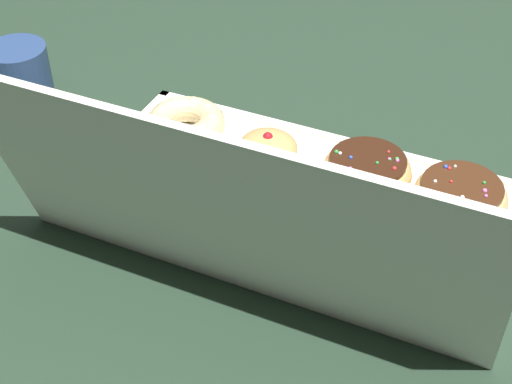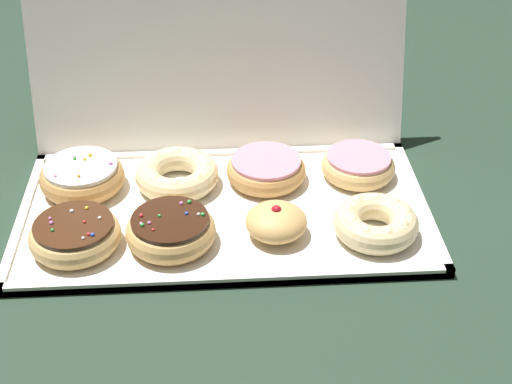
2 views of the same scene
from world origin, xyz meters
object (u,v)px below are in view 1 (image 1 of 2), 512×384
sprinkle_donut_1 (367,171)px  pink_frosted_donut_7 (133,180)px  jelly_filled_donut_2 (268,148)px  coffee_mug (18,74)px  pink_frosted_donut_6 (228,207)px  cruller_donut_5 (328,234)px  donut_box (296,202)px  sprinkle_donut_0 (460,196)px  cruller_donut_3 (186,123)px  sprinkle_donut_4 (441,266)px

sprinkle_donut_1 → pink_frosted_donut_7: 0.30m
jelly_filled_donut_2 → coffee_mug: 0.41m
sprinkle_donut_1 → pink_frosted_donut_6: sprinkle_donut_1 is taller
pink_frosted_donut_6 → cruller_donut_5: bearing=-177.8°
donut_box → sprinkle_donut_1: bearing=-135.5°
pink_frosted_donut_6 → pink_frosted_donut_7: bearing=1.2°
sprinkle_donut_0 → jelly_filled_donut_2: jelly_filled_donut_2 is taller
cruller_donut_3 → coffee_mug: coffee_mug is taller
jelly_filled_donut_2 → coffee_mug: (0.41, 0.00, 0.02)m
cruller_donut_3 → sprinkle_donut_4: bearing=161.7°
cruller_donut_3 → coffee_mug: size_ratio=1.02×
sprinkle_donut_0 → pink_frosted_donut_7: sprinkle_donut_0 is taller
sprinkle_donut_4 → pink_frosted_donut_7: sprinkle_donut_4 is taller
cruller_donut_5 → pink_frosted_donut_6: bearing=2.2°
sprinkle_donut_1 → sprinkle_donut_4: bearing=134.5°
sprinkle_donut_0 → pink_frosted_donut_6: sprinkle_donut_0 is taller
sprinkle_donut_0 → pink_frosted_donut_6: size_ratio=1.02×
sprinkle_donut_1 → cruller_donut_3: sprinkle_donut_1 is taller
jelly_filled_donut_2 → sprinkle_donut_4: jelly_filled_donut_2 is taller
sprinkle_donut_0 → sprinkle_donut_4: bearing=93.4°
sprinkle_donut_4 → pink_frosted_donut_6: size_ratio=1.04×
sprinkle_donut_0 → donut_box: bearing=19.8°
jelly_filled_donut_2 → cruller_donut_5: (-0.13, 0.12, -0.00)m
donut_box → coffee_mug: coffee_mug is taller
pink_frosted_donut_6 → sprinkle_donut_4: bearing=-178.8°
cruller_donut_3 → pink_frosted_donut_7: 0.14m
donut_box → sprinkle_donut_1: (-0.07, -0.07, 0.03)m
sprinkle_donut_0 → cruller_donut_5: size_ratio=0.97×
cruller_donut_3 → sprinkle_donut_4: size_ratio=0.93×
sprinkle_donut_0 → jelly_filled_donut_2: size_ratio=1.45×
sprinkle_donut_4 → pink_frosted_donut_7: bearing=1.2°
pink_frosted_donut_7 → coffee_mug: (0.28, -0.13, 0.02)m
donut_box → pink_frosted_donut_7: bearing=19.7°
cruller_donut_5 → pink_frosted_donut_7: bearing=1.7°
jelly_filled_donut_2 → coffee_mug: bearing=0.5°
jelly_filled_donut_2 → cruller_donut_3: jelly_filled_donut_2 is taller
jelly_filled_donut_2 → pink_frosted_donut_6: bearing=91.6°
donut_box → coffee_mug: size_ratio=5.11×
cruller_donut_5 → pink_frosted_donut_6: cruller_donut_5 is taller
donut_box → cruller_donut_5: 0.09m
sprinkle_donut_1 → cruller_donut_5: size_ratio=0.97×
sprinkle_donut_1 → sprinkle_donut_4: 0.19m
sprinkle_donut_0 → sprinkle_donut_4: sprinkle_donut_4 is taller
sprinkle_donut_1 → sprinkle_donut_4: same height
jelly_filled_donut_2 → sprinkle_donut_0: bearing=-178.0°
pink_frosted_donut_6 → pink_frosted_donut_7: (0.14, 0.00, -0.00)m
sprinkle_donut_0 → coffee_mug: bearing=1.1°
donut_box → pink_frosted_donut_6: 0.10m
sprinkle_donut_1 → jelly_filled_donut_2: (0.14, 0.01, 0.00)m
donut_box → sprinkle_donut_4: sprinkle_donut_4 is taller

